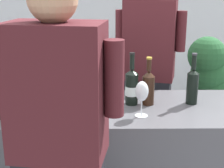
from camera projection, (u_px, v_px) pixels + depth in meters
wall_back at (113, 3)px, 4.48m from camera, size 8.00×0.10×2.80m
wine_bottle_0 at (1, 93)px, 2.00m from camera, size 0.08×0.08×0.32m
wine_bottle_1 at (67, 92)px, 2.07m from camera, size 0.08×0.08×0.29m
wine_bottle_2 at (148, 86)px, 2.14m from camera, size 0.08×0.08×0.31m
wine_bottle_3 at (37, 92)px, 2.03m from camera, size 0.08×0.08×0.34m
wine_bottle_4 at (54, 79)px, 2.29m from camera, size 0.08×0.08×0.34m
wine_bottle_5 at (58, 86)px, 2.15m from camera, size 0.08×0.08×0.32m
wine_bottle_6 at (132, 86)px, 2.14m from camera, size 0.08×0.08×0.34m
wine_bottle_7 at (5, 98)px, 1.91m from camera, size 0.08×0.08×0.33m
wine_bottle_8 at (192, 85)px, 2.15m from camera, size 0.07×0.07×0.33m
wine_bottle_9 at (23, 101)px, 1.91m from camera, size 0.09×0.09×0.33m
wine_bottle_10 at (8, 84)px, 2.19m from camera, size 0.08×0.08×0.32m
wine_glass at (142, 93)px, 1.94m from camera, size 0.08×0.08×0.21m
person_server at (148, 84)px, 2.76m from camera, size 0.54×0.33×1.74m
potted_shrub at (210, 87)px, 3.15m from camera, size 0.46×0.48×1.20m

